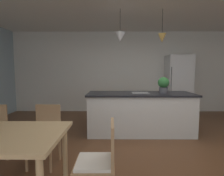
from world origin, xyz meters
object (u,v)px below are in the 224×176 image
at_px(refrigerator, 178,85).
at_px(potted_plant_on_island, 163,84).
at_px(kitchen_island, 140,112).
at_px(chair_far_right, 45,133).
at_px(chair_kitchen_end, 100,161).

relative_size(refrigerator, potted_plant_on_island, 5.37).
height_order(kitchen_island, refrigerator, refrigerator).
bearing_deg(chair_far_right, potted_plant_on_island, 32.78).
bearing_deg(chair_kitchen_end, refrigerator, 60.75).
height_order(chair_far_right, potted_plant_on_island, potted_plant_on_island).
relative_size(chair_far_right, potted_plant_on_island, 2.47).
relative_size(chair_kitchen_end, kitchen_island, 0.38).
relative_size(chair_kitchen_end, potted_plant_on_island, 2.47).
bearing_deg(chair_far_right, refrigerator, 45.69).
height_order(chair_far_right, chair_kitchen_end, same).
relative_size(kitchen_island, refrigerator, 1.22).
distance_m(chair_far_right, refrigerator, 4.47).
distance_m(chair_far_right, chair_kitchen_end, 1.19).
xyz_separation_m(kitchen_island, potted_plant_on_island, (0.51, 0.00, 0.63)).
bearing_deg(potted_plant_on_island, kitchen_island, 180.00).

